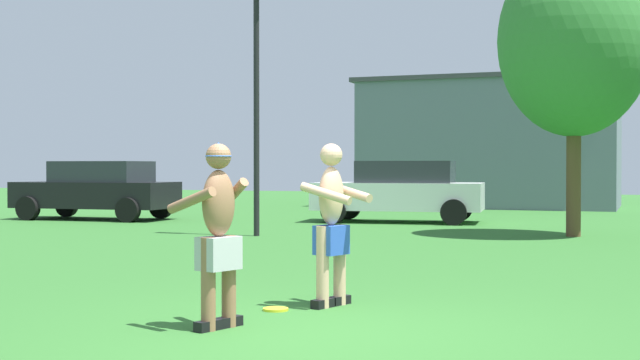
% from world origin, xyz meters
% --- Properties ---
extents(ground_plane, '(80.00, 80.00, 0.00)m').
position_xyz_m(ground_plane, '(0.00, 0.00, 0.00)').
color(ground_plane, '#2D6628').
extents(player_with_cap, '(0.68, 0.73, 1.65)m').
position_xyz_m(player_with_cap, '(-0.85, -0.06, 0.90)').
color(player_with_cap, black).
rests_on(player_with_cap, ground_plane).
extents(player_in_blue, '(0.70, 0.69, 1.68)m').
position_xyz_m(player_in_blue, '(-0.33, 1.46, 0.88)').
color(player_in_blue, black).
rests_on(player_in_blue, ground_plane).
extents(frisbee, '(0.26, 0.26, 0.03)m').
position_xyz_m(frisbee, '(-0.76, 1.01, 0.01)').
color(frisbee, yellow).
rests_on(frisbee, ground_plane).
extents(car_white_near_post, '(4.48, 2.44, 1.58)m').
position_xyz_m(car_white_near_post, '(-3.31, 14.79, 0.82)').
color(car_white_near_post, white).
rests_on(car_white_near_post, ground_plane).
extents(car_black_far_end, '(4.40, 2.24, 1.58)m').
position_xyz_m(car_black_far_end, '(-11.32, 12.99, 0.82)').
color(car_black_far_end, black).
rests_on(car_black_far_end, ground_plane).
extents(lamp_post, '(0.60, 0.24, 5.24)m').
position_xyz_m(lamp_post, '(-4.90, 9.43, 3.25)').
color(lamp_post, black).
rests_on(lamp_post, ground_plane).
extents(outbuilding_behind_lot, '(9.09, 5.16, 4.56)m').
position_xyz_m(outbuilding_behind_lot, '(-2.66, 24.60, 2.29)').
color(outbuilding_behind_lot, slate).
rests_on(outbuilding_behind_lot, ground_plane).
extents(tree_left_field, '(3.10, 3.10, 6.01)m').
position_xyz_m(tree_left_field, '(1.25, 11.64, 4.02)').
color(tree_left_field, brown).
rests_on(tree_left_field, ground_plane).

